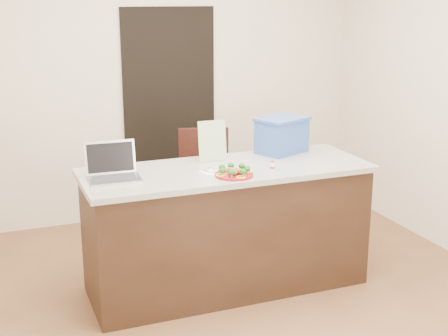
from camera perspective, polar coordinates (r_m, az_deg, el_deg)
name	(u,v)px	position (r m, az deg, el deg)	size (l,w,h in m)	color
ground	(240,300)	(4.55, 1.43, -11.97)	(4.00, 4.00, 0.00)	brown
room_shell	(241,73)	(4.07, 1.58, 8.70)	(4.00, 4.00, 4.00)	white
doorway	(170,114)	(6.04, -4.96, 4.98)	(0.90, 0.02, 2.00)	black
island	(227,228)	(4.57, 0.25, -5.48)	(2.06, 0.76, 0.92)	black
plate	(234,175)	(4.22, 0.93, -0.60)	(0.26, 0.26, 0.02)	maroon
meatballs	(235,171)	(4.22, 0.99, -0.28)	(0.10, 0.10, 0.04)	brown
broccoli	(234,169)	(4.21, 0.93, -0.06)	(0.22, 0.22, 0.04)	#124512
pepper_rings	(234,173)	(4.22, 0.93, -0.48)	(0.27, 0.27, 0.01)	yellow
napkin	(212,172)	(4.31, -1.09, -0.38)	(0.14, 0.14, 0.01)	silver
fork	(209,171)	(4.31, -1.38, -0.29)	(0.08, 0.15, 0.00)	silver
knife	(217,171)	(4.30, -0.62, -0.31)	(0.05, 0.21, 0.01)	silver
yogurt_bottle	(272,167)	(4.36, 4.45, 0.13)	(0.03, 0.03, 0.07)	white
laptop	(112,169)	(4.23, -10.16, -0.06)	(0.35, 0.28, 0.24)	#AFAFB4
leaflet	(212,141)	(4.57, -1.07, 2.49)	(0.21, 0.00, 0.30)	silver
blue_box	(282,135)	(4.84, 5.30, 3.04)	(0.46, 0.40, 0.28)	#2A4D99
chair	(208,178)	(5.44, -1.48, -0.92)	(0.53, 0.54, 0.99)	#33140F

